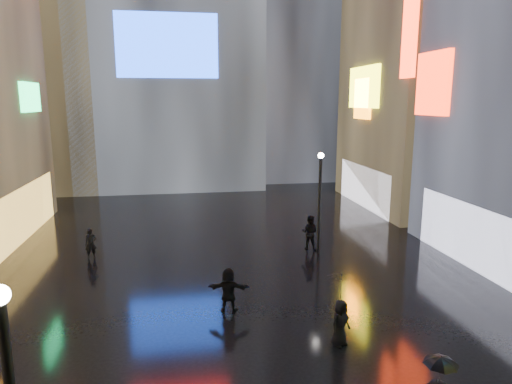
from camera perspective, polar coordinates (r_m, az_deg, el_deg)
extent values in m
plane|color=black|center=(22.81, -3.32, -8.44)|extent=(140.00, 140.00, 0.00)
cube|color=#FFC659|center=(29.42, -26.76, -2.08)|extent=(0.20, 10.00, 3.00)
cube|color=#1BF875|center=(30.43, -26.38, 10.57)|extent=(0.25, 3.00, 1.71)
cube|color=white|center=(23.51, 25.65, -5.13)|extent=(0.20, 9.00, 3.00)
cube|color=#FF2B0C|center=(26.01, 21.28, 12.51)|extent=(0.25, 2.99, 3.26)
cube|color=black|center=(36.80, 21.87, 20.42)|extent=(10.00, 12.00, 28.00)
cube|color=white|center=(34.62, 13.38, 0.70)|extent=(0.20, 9.00, 3.00)
cube|color=#FFFC19|center=(34.27, 13.33, 12.63)|extent=(0.25, 4.92, 2.91)
cube|color=orange|center=(34.37, 13.19, 11.27)|extent=(0.25, 2.63, 2.87)
cube|color=#194CFF|center=(38.50, -11.04, 17.54)|extent=(8.00, 0.20, 5.00)
cube|color=black|center=(49.54, 4.15, 22.13)|extent=(12.00, 12.00, 34.00)
cube|color=black|center=(45.23, -25.63, 16.99)|extent=(10.00, 10.00, 26.00)
cylinder|color=black|center=(23.27, 7.95, -1.71)|extent=(0.16, 0.16, 5.00)
sphere|color=white|center=(22.83, 8.12, 4.53)|extent=(0.30, 0.30, 0.30)
imported|color=black|center=(15.36, 10.48, -15.78)|extent=(0.89, 0.79, 1.52)
imported|color=black|center=(17.27, -3.45, -12.13)|extent=(1.63, 0.80, 1.69)
imported|color=black|center=(24.12, -19.95, -6.11)|extent=(0.64, 0.52, 1.52)
imported|color=black|center=(24.18, 6.74, -5.05)|extent=(1.12, 1.05, 1.84)
imported|color=black|center=(11.19, 22.04, -19.83)|extent=(0.75, 0.75, 0.62)
imported|color=black|center=(14.85, 10.65, -11.62)|extent=(1.37, 1.36, 0.90)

